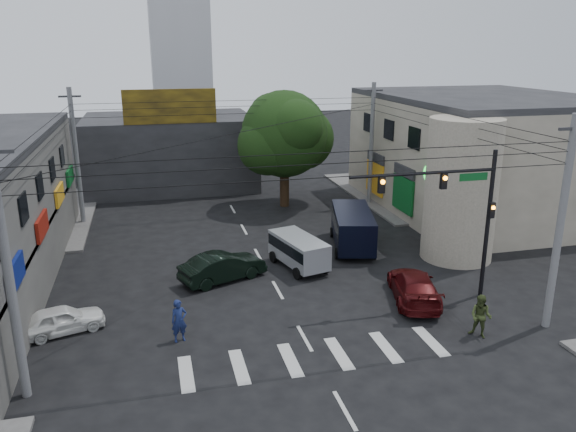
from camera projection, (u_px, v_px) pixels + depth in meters
name	position (u px, v px, depth m)	size (l,w,h in m)	color
ground	(287.00, 307.00, 26.22)	(160.00, 160.00, 0.00)	black
sidewalk_far_right	(444.00, 191.00, 47.08)	(16.00, 16.00, 0.15)	#514F4C
building_right	(482.00, 155.00, 41.30)	(14.00, 18.00, 8.00)	gray
corner_column	(461.00, 190.00, 31.32)	(4.00, 4.00, 8.00)	gray
building_far	(170.00, 151.00, 48.57)	(14.00, 10.00, 6.00)	#232326
billboard	(170.00, 106.00, 42.77)	(7.00, 0.30, 2.60)	olive
street_tree	(284.00, 134.00, 41.35)	(6.40, 6.40, 8.70)	black
traffic_gantry	(458.00, 203.00, 25.70)	(7.10, 0.35, 7.20)	black
utility_pole_near_left	(8.00, 273.00, 18.27)	(0.32, 0.32, 9.20)	#59595B
utility_pole_near_right	(560.00, 226.00, 23.14)	(0.32, 0.32, 9.20)	#59595B
utility_pole_far_left	(76.00, 158.00, 37.31)	(0.32, 0.32, 9.20)	#59595B
utility_pole_far_right	(371.00, 145.00, 42.18)	(0.32, 0.32, 9.20)	#59595B
dark_sedan	(223.00, 267.00, 29.03)	(4.79, 3.16, 1.49)	black
white_compact	(62.00, 320.00, 23.75)	(3.75, 2.34, 1.19)	white
maroon_sedan	(414.00, 286.00, 26.77)	(3.22, 5.25, 1.42)	#3F090A
silver_minivan	(299.00, 253.00, 30.69)	(2.65, 4.36, 1.75)	#AAADB3
navy_van	(353.00, 230.00, 33.72)	(3.48, 6.00, 2.26)	black
traffic_officer	(179.00, 321.00, 22.98)	(0.75, 0.58, 1.82)	#162150
pedestrian_olive	(481.00, 316.00, 23.31)	(1.12, 1.15, 1.87)	#36421E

